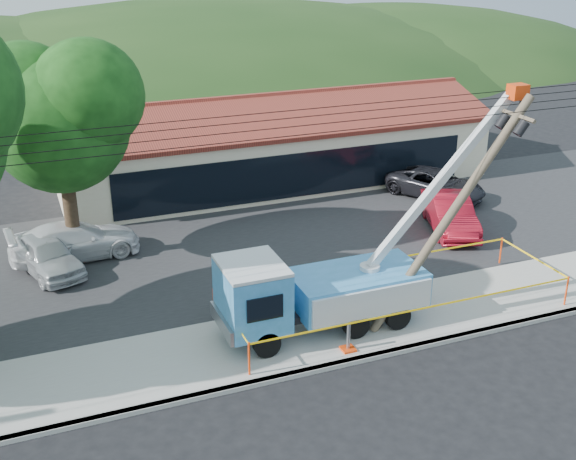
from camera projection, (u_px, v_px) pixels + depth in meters
The scene contains 15 objects.
ground at pixel (382, 402), 20.60m from camera, with size 120.00×120.00×0.00m, color black.
curb at pixel (350, 362), 22.38m from camera, with size 60.00×0.25×0.15m, color #AEAAA3.
sidewalk at pixel (325, 332), 24.01m from camera, with size 60.00×4.00×0.15m, color #AEAAA3.
parking_lot at pixel (248, 243), 30.88m from camera, with size 60.00×12.00×0.10m, color #28282B.
strip_mall at pixel (270, 145), 38.38m from camera, with size 22.50×8.53×4.67m.
tree_lot at pixel (58, 111), 26.98m from camera, with size 6.30×5.60×8.94m.
hill_center at pixel (204, 66), 71.19m from camera, with size 89.60×64.00×32.00m, color #1B3914.
hill_east at pixel (383, 54), 78.01m from camera, with size 72.80×52.00×26.00m, color #1B3914.
utility_truck at pixel (318, 288), 23.59m from camera, with size 10.59×3.72×7.69m.
leaning_pole at pixel (458, 203), 23.42m from camera, with size 5.53×1.67×7.61m.
caution_tape at pixel (394, 290), 24.89m from camera, with size 11.88×3.78×1.09m.
car_silver at pixel (49, 274), 28.27m from camera, with size 1.73×4.29×1.46m, color #B9BDC1.
car_red at pixel (448, 232), 32.18m from camera, with size 1.67×4.79×1.58m, color maroon.
car_white at pixel (77, 260), 29.48m from camera, with size 2.10×5.16×1.50m, color white.
car_dark at pixel (435, 199), 36.15m from camera, with size 2.29×4.97×1.38m, color black.
Camera 1 is at (-8.83, -14.92, 12.46)m, focal length 45.00 mm.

